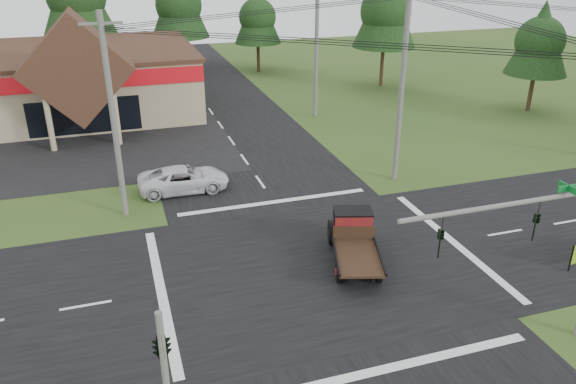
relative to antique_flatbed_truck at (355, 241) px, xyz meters
name	(u,v)px	position (x,y,z in m)	size (l,w,h in m)	color
ground	(318,265)	(-1.63, 0.24, -1.09)	(120.00, 120.00, 0.00)	#2F4C1B
road_ns	(318,265)	(-1.63, 0.24, -1.08)	(12.00, 120.00, 0.02)	black
road_ew	(318,265)	(-1.63, 0.24, -1.08)	(120.00, 12.00, 0.02)	black
parking_apron	(25,157)	(-15.63, 19.24, -1.08)	(28.00, 14.00, 0.02)	black
cvs_building	(9,83)	(-17.33, 29.81, 1.69)	(30.40, 18.20, 9.19)	#9C8F69
traffic_signal_mast	(565,237)	(4.19, -7.26, 3.33)	(8.12, 0.24, 7.00)	#595651
traffic_signal_corner	(161,335)	(-9.13, -7.08, 2.43)	(0.53, 2.48, 4.40)	#595651
utility_pole_nw	(113,117)	(-9.63, 8.24, 4.30)	(2.00, 0.30, 10.50)	#595651
utility_pole_ne	(402,84)	(6.37, 8.24, 4.80)	(2.00, 0.30, 11.50)	#595651
utility_pole_n	(316,46)	(6.37, 22.24, 4.65)	(2.00, 0.30, 11.20)	#595651
tree_row_d	(178,3)	(-1.63, 42.24, 6.29)	(6.16, 6.16, 11.11)	#332316
tree_row_e	(257,15)	(6.37, 40.24, 4.94)	(5.04, 5.04, 9.09)	#332316
tree_side_ne	(386,9)	(16.37, 30.24, 6.29)	(6.16, 6.16, 11.11)	#332316
tree_side_e_near	(540,39)	(24.37, 18.24, 4.94)	(5.04, 5.04, 9.09)	#332316
antique_flatbed_truck	(355,241)	(0.00, 0.00, 0.00)	(1.99, 5.22, 2.18)	maroon
white_pickup	(184,179)	(-6.18, 10.43, -0.37)	(2.40, 5.20, 1.45)	silver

